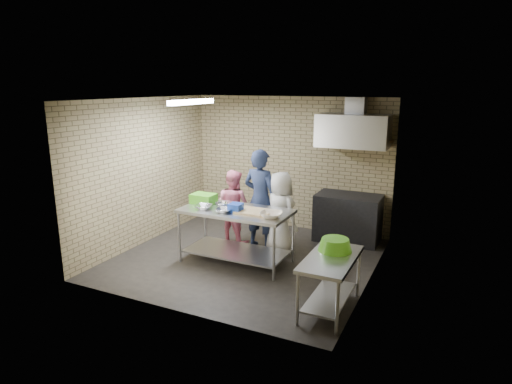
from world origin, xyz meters
TOP-DOWN VIEW (x-y plane):
  - floor at (0.00, 0.00)m, footprint 4.20×4.20m
  - ceiling at (0.00, 0.00)m, footprint 4.20×4.20m
  - back_wall at (0.00, 2.00)m, footprint 4.20×0.06m
  - front_wall at (0.00, -2.00)m, footprint 4.20×0.06m
  - left_wall at (-2.10, 0.00)m, footprint 0.06×4.00m
  - right_wall at (2.10, 0.00)m, footprint 0.06×4.00m
  - prep_table at (-0.09, -0.18)m, footprint 1.83×0.91m
  - side_counter at (1.80, -1.10)m, footprint 0.60×1.20m
  - stove at (1.35, 1.65)m, footprint 1.20×0.70m
  - range_hood at (1.35, 1.70)m, footprint 1.30×0.60m
  - hood_duct at (1.35, 1.85)m, footprint 0.35×0.30m
  - wall_shelf at (1.65, 1.89)m, footprint 0.80×0.20m
  - fluorescent_fixture at (-1.00, 0.00)m, footprint 0.10×1.25m
  - green_crate at (-0.79, -0.06)m, footprint 0.41×0.30m
  - blue_tub at (-0.04, -0.28)m, footprint 0.20×0.20m
  - cutting_board at (0.26, -0.20)m, footprint 0.56×0.43m
  - mixing_bowl_a at (-0.59, -0.38)m, footprint 0.34×0.34m
  - mixing_bowl_b at (-0.39, -0.13)m, footprint 0.26×0.26m
  - mixing_bowl_c at (-0.19, -0.40)m, footprint 0.31×0.31m
  - ceramic_bowl at (0.61, -0.33)m, footprint 0.41×0.41m
  - green_basin at (1.78, -0.85)m, footprint 0.46×0.46m
  - bottle_red at (1.40, 1.89)m, footprint 0.07×0.07m
  - bottle_green at (1.80, 1.89)m, footprint 0.06×0.06m
  - man_navy at (-0.00, 0.60)m, footprint 0.72×0.52m
  - woman_pink at (-0.60, 0.67)m, footprint 0.76×0.64m
  - woman_white at (0.42, 0.54)m, footprint 0.85×0.76m

SIDE VIEW (x-z plane):
  - floor at x=0.00m, z-range 0.00..0.00m
  - side_counter at x=1.80m, z-range 0.00..0.75m
  - stove at x=1.35m, z-range 0.00..0.90m
  - prep_table at x=-0.09m, z-range 0.00..0.91m
  - woman_pink at x=-0.60m, z-range 0.00..1.39m
  - woman_white at x=0.42m, z-range 0.00..1.46m
  - green_basin at x=1.78m, z-range 0.75..0.92m
  - man_navy at x=0.00m, z-range 0.00..1.83m
  - cutting_board at x=0.26m, z-range 0.91..0.95m
  - mixing_bowl_c at x=-0.19m, z-range 0.91..0.98m
  - mixing_bowl_b at x=-0.39m, z-range 0.91..0.98m
  - mixing_bowl_a at x=-0.59m, z-range 0.91..0.99m
  - ceramic_bowl at x=0.61m, z-range 0.91..1.00m
  - blue_tub at x=-0.04m, z-range 0.91..1.05m
  - green_crate at x=-0.79m, z-range 0.91..1.08m
  - back_wall at x=0.00m, z-range 0.00..2.70m
  - front_wall at x=0.00m, z-range 0.00..2.70m
  - left_wall at x=-2.10m, z-range 0.00..2.70m
  - right_wall at x=2.10m, z-range 0.00..2.70m
  - wall_shelf at x=1.65m, z-range 1.90..1.94m
  - bottle_green at x=1.80m, z-range 1.94..2.09m
  - bottle_red at x=1.40m, z-range 1.94..2.12m
  - range_hood at x=1.35m, z-range 1.80..2.40m
  - hood_duct at x=1.35m, z-range 2.40..2.70m
  - fluorescent_fixture at x=-1.00m, z-range 2.60..2.68m
  - ceiling at x=0.00m, z-range 2.70..2.70m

